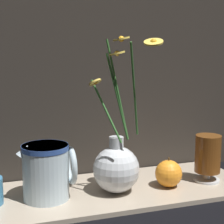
{
  "coord_description": "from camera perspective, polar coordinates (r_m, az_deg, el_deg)",
  "views": [
    {
      "loc": [
        -0.29,
        -0.89,
        0.38
      ],
      "look_at": [
        0.0,
        0.0,
        0.22
      ],
      "focal_mm": 60.0,
      "sensor_mm": 36.0,
      "label": 1
    }
  ],
  "objects": [
    {
      "name": "tea_glass",
      "position": [
        1.07,
        14.39,
        -6.42
      ],
      "size": [
        0.07,
        0.07,
        0.13
      ],
      "color": "silver",
      "rests_on": "shelf"
    },
    {
      "name": "orange_fruit",
      "position": [
        1.02,
        8.62,
        -9.25
      ],
      "size": [
        0.07,
        0.07,
        0.08
      ],
      "color": "orange",
      "rests_on": "shelf"
    },
    {
      "name": "ceramic_pitcher",
      "position": [
        0.93,
        -9.87,
        -8.62
      ],
      "size": [
        0.14,
        0.11,
        0.15
      ],
      "color": "silver",
      "rests_on": "shelf"
    },
    {
      "name": "vase_with_flowers",
      "position": [
        0.96,
        0.7,
        -8.2
      ],
      "size": [
        0.2,
        0.14,
        0.39
      ],
      "color": "silver",
      "rests_on": "shelf"
    },
    {
      "name": "ground_plane",
      "position": [
        1.01,
        -0.1,
        -12.26
      ],
      "size": [
        6.0,
        6.0,
        0.0
      ],
      "primitive_type": "plane",
      "color": "black"
    },
    {
      "name": "shelf",
      "position": [
        1.0,
        -0.1,
        -11.94
      ],
      "size": [
        0.75,
        0.27,
        0.01
      ],
      "color": "tan",
      "rests_on": "ground_plane"
    }
  ]
}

